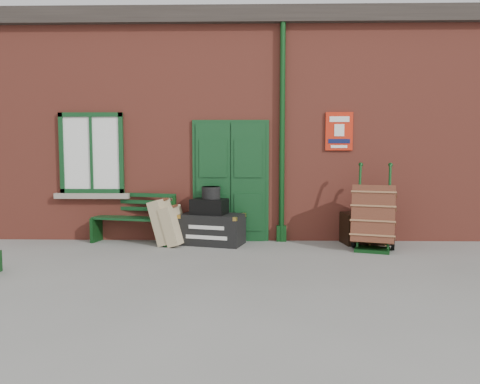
{
  "coord_description": "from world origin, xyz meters",
  "views": [
    {
      "loc": [
        0.07,
        -7.23,
        1.69
      ],
      "look_at": [
        -0.11,
        0.6,
        1.0
      ],
      "focal_mm": 35.0,
      "sensor_mm": 36.0,
      "label": 1
    }
  ],
  "objects_px": {
    "houdini_trunk": "(212,229)",
    "dark_trunk": "(365,228)",
    "bench": "(135,217)",
    "porter_trolley": "(373,217)"
  },
  "relations": [
    {
      "from": "dark_trunk",
      "to": "bench",
      "type": "bearing_deg",
      "value": 171.72
    },
    {
      "from": "houdini_trunk",
      "to": "dark_trunk",
      "type": "relative_size",
      "value": 1.41
    },
    {
      "from": "bench",
      "to": "houdini_trunk",
      "type": "xyz_separation_m",
      "value": [
        1.45,
        -0.16,
        -0.2
      ]
    },
    {
      "from": "houdini_trunk",
      "to": "dark_trunk",
      "type": "xyz_separation_m",
      "value": [
        2.78,
        0.11,
        0.01
      ]
    },
    {
      "from": "bench",
      "to": "dark_trunk",
      "type": "relative_size",
      "value": 2.03
    },
    {
      "from": "bench",
      "to": "houdini_trunk",
      "type": "bearing_deg",
      "value": 6.73
    },
    {
      "from": "bench",
      "to": "houdini_trunk",
      "type": "relative_size",
      "value": 1.44
    },
    {
      "from": "houdini_trunk",
      "to": "porter_trolley",
      "type": "relative_size",
      "value": 0.76
    },
    {
      "from": "porter_trolley",
      "to": "houdini_trunk",
      "type": "bearing_deg",
      "value": -170.32
    },
    {
      "from": "houdini_trunk",
      "to": "dark_trunk",
      "type": "distance_m",
      "value": 2.78
    }
  ]
}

